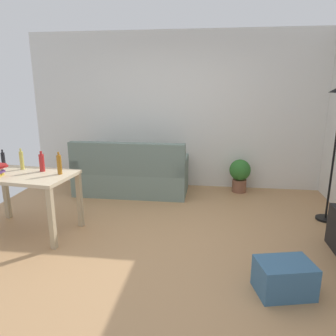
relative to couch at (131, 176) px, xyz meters
name	(u,v)px	position (x,y,z in m)	size (l,w,h in m)	color
ground_plane	(154,238)	(0.67, -1.59, -0.32)	(5.20, 4.40, 0.02)	tan
wall_rear	(175,111)	(0.67, 0.61, 1.04)	(5.20, 0.10, 2.70)	silver
couch	(131,176)	(0.00, 0.00, 0.00)	(1.87, 0.84, 0.92)	slate
desk	(24,182)	(-0.93, -1.63, 0.34)	(1.27, 0.83, 0.76)	#C6B28E
potted_plant	(240,173)	(1.83, 0.31, 0.02)	(0.36, 0.36, 0.57)	brown
storage_box	(284,278)	(2.00, -2.49, -0.16)	(0.48, 0.34, 0.30)	#386084
bottle_dark	(3,160)	(-1.35, -1.38, 0.56)	(0.05, 0.05, 0.24)	black
bottle_squat	(22,160)	(-1.05, -1.44, 0.57)	(0.05, 0.05, 0.27)	#BCB24C
bottle_red	(42,163)	(-0.75, -1.49, 0.57)	(0.06, 0.06, 0.26)	#AD2323
bottle_amber	(59,164)	(-0.47, -1.58, 0.57)	(0.06, 0.06, 0.27)	#9E6019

